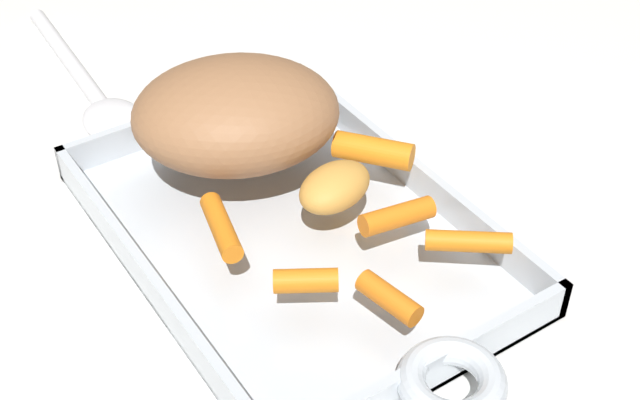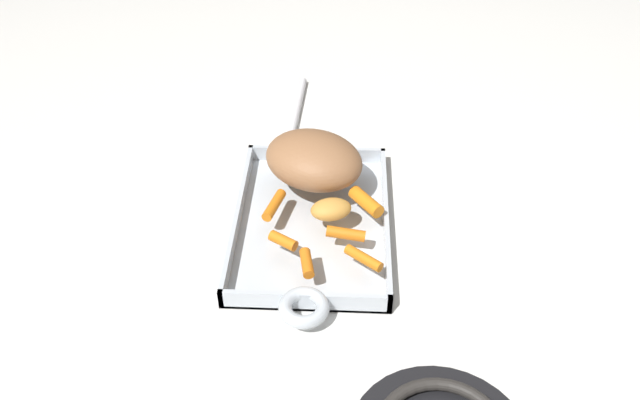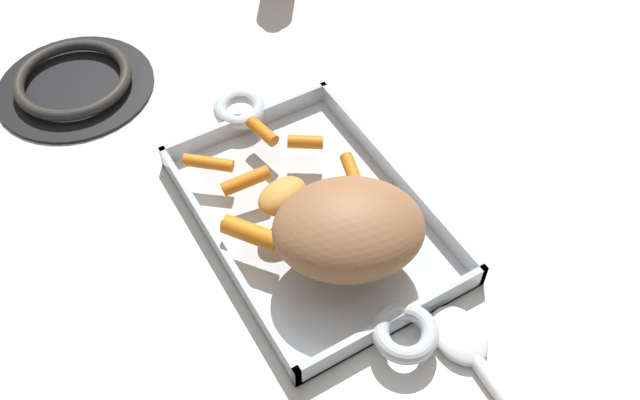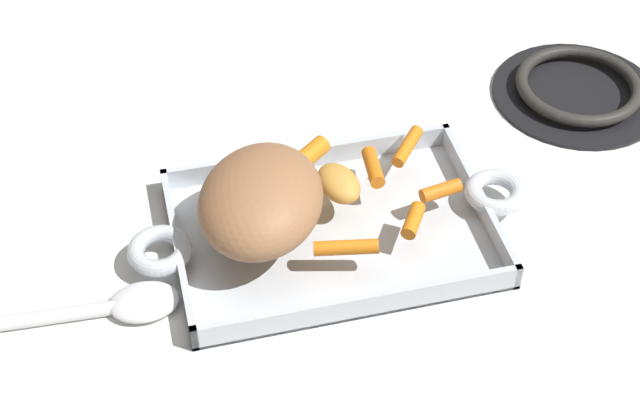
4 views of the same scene
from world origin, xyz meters
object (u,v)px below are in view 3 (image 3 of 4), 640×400
Objects in this scene: baby_carrot_short at (250,233)px; baby_carrot_northwest at (259,133)px; baby_carrot_northeast at (208,163)px; baby_carrot_southeast at (305,142)px; pork_roast at (351,227)px; roasting_dish at (312,215)px; potato_halved at (282,196)px; baby_carrot_southwest at (246,181)px; stove_burner_rear at (74,82)px; serving_spoon at (488,376)px; baby_carrot_center_left at (353,176)px.

baby_carrot_northwest is at bearing -30.92° from baby_carrot_short.
baby_carrot_northeast is 0.11m from baby_carrot_southeast.
baby_carrot_northwest is (0.19, 0.01, -0.03)m from pork_roast.
roasting_dish is 0.09m from baby_carrot_southeast.
pork_roast is 2.57× the size of potato_halved.
roasting_dish is at bearing -143.89° from baby_carrot_northeast.
baby_carrot_southwest reaches higher than roasting_dish.
stove_burner_rear is at bearing 20.48° from baby_carrot_southwest.
potato_halved is 0.28m from serving_spoon.
pork_roast is at bearing -177.85° from roasting_dish.
stove_burner_rear is at bearing 18.97° from baby_carrot_northeast.
pork_roast is at bearing -177.89° from baby_carrot_northwest.
baby_carrot_southeast is at bearing -136.32° from baby_carrot_northwest.
baby_carrot_center_left is 0.13m from baby_carrot_northwest.
potato_halved reaches higher than baby_carrot_southwest.
pork_roast reaches higher than baby_carrot_northeast.
roasting_dish is at bearing -177.91° from baby_carrot_northwest.
baby_carrot_southwest is at bearing 41.56° from roasting_dish.
baby_carrot_short is at bearing 95.49° from baby_carrot_center_left.
pork_roast is at bearing -158.94° from stove_burner_rear.
baby_carrot_southwest reaches higher than serving_spoon.
potato_halved reaches higher than baby_carrot_center_left.
baby_carrot_southwest is at bearing 22.33° from pork_roast.
baby_carrot_northeast is 0.89× the size of baby_carrot_center_left.
baby_carrot_southeast is at bearing -12.22° from pork_roast.
baby_carrot_northwest is 0.75× the size of potato_halved.
baby_carrot_northeast reaches higher than stove_burner_rear.
pork_roast reaches higher than baby_carrot_center_left.
baby_carrot_southeast is 0.16× the size of serving_spoon.
baby_carrot_southeast is 0.76× the size of baby_carrot_southwest.
baby_carrot_southeast is 0.33m from serving_spoon.
baby_carrot_center_left is at bearing -97.26° from potato_halved.
roasting_dish is 9.53× the size of baby_carrot_northwest.
baby_carrot_southwest is 0.07m from baby_carrot_short.
baby_carrot_southeast is 0.09m from baby_carrot_southwest.
baby_carrot_center_left is (0.08, -0.05, -0.03)m from pork_roast.
pork_roast reaches higher than baby_carrot_southwest.
pork_roast is 0.10m from baby_carrot_center_left.
baby_carrot_short reaches higher than roasting_dish.
baby_carrot_center_left is 1.08× the size of potato_halved.
baby_carrot_northwest is 0.28m from stove_burner_rear.
baby_carrot_northwest is (0.12, 0.00, 0.03)m from roasting_dish.
potato_halved reaches higher than roasting_dish.
serving_spoon is at bearing -177.76° from baby_carrot_southeast.
serving_spoon is (-0.27, -0.08, -0.04)m from potato_halved.
baby_carrot_northeast is 0.07m from baby_carrot_northwest.
baby_carrot_southwest is at bearing -23.12° from baby_carrot_short.
serving_spoon is (-0.18, -0.05, -0.06)m from pork_roast.
baby_carrot_northwest is (0.13, -0.08, -0.00)m from baby_carrot_short.
baby_carrot_southeast is at bearing -78.37° from baby_carrot_southwest.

